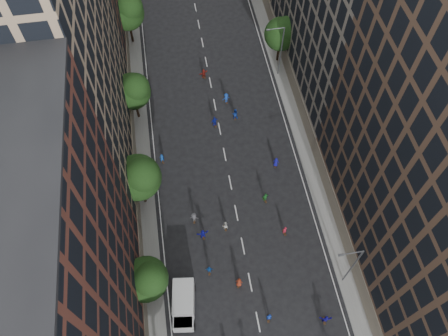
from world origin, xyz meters
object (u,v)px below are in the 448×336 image
Objects in this scene: streetlamp_far at (280,49)px; skater_1 at (269,317)px; cargo_van at (184,304)px; streetlamp_near at (352,265)px.

streetlamp_far reaches higher than skater_1.
streetlamp_far reaches higher than cargo_van.
cargo_van is at bearing -118.69° from streetlamp_far.
skater_1 is at bearing -9.28° from cargo_van.
streetlamp_near is 5.49× the size of skater_1.
skater_1 is at bearing -162.56° from streetlamp_near.
streetlamp_far is at bearing -92.73° from skater_1.
cargo_van is 3.32× the size of skater_1.
streetlamp_near is at bearing -150.94° from skater_1.
streetlamp_far is 1.65× the size of cargo_van.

